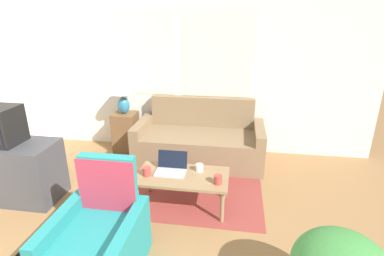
# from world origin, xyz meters

# --- Properties ---
(wall_back) EXTENTS (5.86, 0.06, 2.60)m
(wall_back) POSITION_xyz_m (-0.00, 3.43, 1.31)
(wall_back) COLOR white
(wall_back) RESTS_ON ground_plane
(rug) EXTENTS (1.86, 1.90, 0.01)m
(rug) POSITION_xyz_m (0.30, 2.32, 0.00)
(rug) COLOR brown
(rug) RESTS_ON ground_plane
(couch) EXTENTS (1.89, 0.86, 0.91)m
(couch) POSITION_xyz_m (0.33, 2.98, 0.28)
(couch) COLOR #846B4C
(couch) RESTS_ON ground_plane
(armchair) EXTENTS (0.70, 0.79, 0.95)m
(armchair) POSITION_xyz_m (-0.23, 0.71, 0.28)
(armchair) COLOR teal
(armchair) RESTS_ON ground_plane
(tv_dresser) EXTENTS (1.19, 0.56, 0.71)m
(tv_dresser) POSITION_xyz_m (-1.79, 1.61, 0.35)
(tv_dresser) COLOR #424247
(tv_dresser) RESTS_ON ground_plane
(side_table) EXTENTS (0.36, 0.36, 0.63)m
(side_table) POSITION_xyz_m (-0.91, 3.14, 0.32)
(side_table) COLOR brown
(side_table) RESTS_ON ground_plane
(table_lamp) EXTENTS (0.38, 0.38, 0.53)m
(table_lamp) POSITION_xyz_m (-0.91, 3.14, 0.99)
(table_lamp) COLOR teal
(table_lamp) RESTS_ON side_table
(coffee_table) EXTENTS (1.03, 0.56, 0.40)m
(coffee_table) POSITION_xyz_m (0.30, 1.74, 0.36)
(coffee_table) COLOR #8E704C
(coffee_table) RESTS_ON ground_plane
(laptop) EXTENTS (0.34, 0.26, 0.22)m
(laptop) POSITION_xyz_m (0.15, 1.80, 0.45)
(laptop) COLOR #B7B7BC
(laptop) RESTS_ON coffee_table
(cup_navy) EXTENTS (0.09, 0.09, 0.09)m
(cup_navy) POSITION_xyz_m (0.47, 1.86, 0.44)
(cup_navy) COLOR white
(cup_navy) RESTS_ON coffee_table
(cup_yellow) EXTENTS (0.09, 0.09, 0.10)m
(cup_yellow) POSITION_xyz_m (-0.10, 1.67, 0.45)
(cup_yellow) COLOR #B23D38
(cup_yellow) RESTS_ON coffee_table
(cup_white) EXTENTS (0.09, 0.09, 0.10)m
(cup_white) POSITION_xyz_m (0.70, 1.62, 0.45)
(cup_white) COLOR #B23D38
(cup_white) RESTS_ON coffee_table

